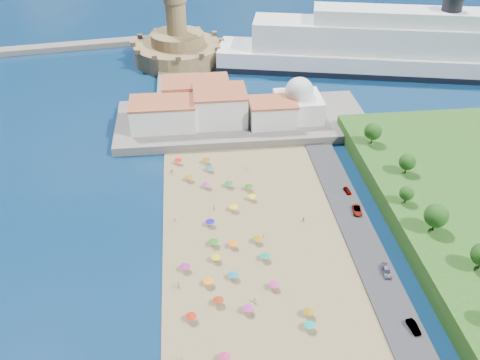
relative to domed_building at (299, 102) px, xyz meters
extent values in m
plane|color=#071938|center=(-30.00, -71.00, -8.97)|extent=(700.00, 700.00, 0.00)
cube|color=#59544C|center=(-20.00, 2.00, -7.47)|extent=(90.00, 36.00, 3.00)
cube|color=#59544C|center=(-42.00, 37.00, -7.77)|extent=(18.00, 70.00, 2.40)
cube|color=silver|center=(-48.00, -2.00, -1.47)|extent=(22.00, 14.00, 9.00)
cube|color=silver|center=(-28.00, 0.00, -0.47)|extent=(18.00, 16.00, 11.00)
cube|color=silver|center=(-10.00, -4.00, -1.97)|extent=(16.00, 12.00, 8.00)
cube|color=silver|center=(-36.00, 12.00, -0.97)|extent=(24.00, 14.00, 10.00)
cube|color=silver|center=(0.00, 0.00, -1.97)|extent=(16.00, 16.00, 8.00)
sphere|color=silver|center=(0.00, 0.00, 4.03)|extent=(10.00, 10.00, 10.00)
cylinder|color=silver|center=(0.00, 0.00, 7.83)|extent=(1.20, 1.20, 1.60)
cylinder|color=olive|center=(-42.00, 67.00, -4.97)|extent=(40.00, 40.00, 8.00)
cylinder|color=olive|center=(-42.00, 67.00, 1.53)|extent=(24.00, 24.00, 5.00)
cylinder|color=olive|center=(-42.00, 67.00, 11.03)|extent=(9.00, 9.00, 14.00)
cube|color=black|center=(50.81, 44.36, -7.74)|extent=(154.22, 56.66, 2.46)
cube|color=white|center=(50.81, 44.36, -4.41)|extent=(153.15, 56.05, 9.12)
cube|color=white|center=(50.81, 44.36, 6.23)|extent=(122.61, 45.23, 12.16)
cube|color=white|center=(50.81, 44.36, 15.35)|extent=(72.33, 29.84, 6.08)
cylinder|color=black|center=(70.56, 39.78, 21.43)|extent=(8.11, 8.11, 6.08)
cylinder|color=gray|center=(-15.58, -90.34, -7.72)|extent=(0.07, 0.07, 2.00)
cone|color=#936E0D|center=(-15.58, -90.34, -6.82)|extent=(2.50, 2.50, 0.60)
cylinder|color=gray|center=(-21.86, -81.23, -7.72)|extent=(0.07, 0.07, 2.00)
cone|color=#C52A7B|center=(-21.86, -81.23, -6.82)|extent=(2.50, 2.50, 0.60)
cylinder|color=gray|center=(-35.16, -100.30, -7.72)|extent=(0.07, 0.07, 2.00)
cone|color=#B32656|center=(-35.16, -100.30, -6.82)|extent=(2.50, 2.50, 0.60)
cylinder|color=gray|center=(-35.12, -37.99, -7.72)|extent=(0.07, 0.07, 2.00)
cone|color=#AD258D|center=(-35.12, -37.99, -6.82)|extent=(2.50, 2.50, 0.60)
cylinder|color=gray|center=(-22.47, -71.18, -7.72)|extent=(0.07, 0.07, 2.00)
cone|color=#0E826D|center=(-22.47, -71.18, -6.82)|extent=(2.50, 2.50, 0.60)
cylinder|color=gray|center=(-22.49, -45.58, -7.72)|extent=(0.07, 0.07, 2.00)
cone|color=yellow|center=(-22.49, -45.58, -6.82)|extent=(2.50, 2.50, 0.60)
cylinder|color=gray|center=(-35.23, -56.04, -7.72)|extent=(0.07, 0.07, 2.00)
cone|color=#160EB9|center=(-35.23, -56.04, -6.82)|extent=(2.50, 2.50, 0.60)
cylinder|color=gray|center=(-28.27, -50.07, -7.72)|extent=(0.07, 0.07, 2.00)
cone|color=yellow|center=(-28.27, -50.07, -6.82)|extent=(2.50, 2.50, 0.60)
cylinder|color=gray|center=(-33.70, -28.81, -7.72)|extent=(0.07, 0.07, 2.00)
cone|color=#0F658D|center=(-33.70, -28.81, -6.82)|extent=(2.50, 2.50, 0.60)
cylinder|color=gray|center=(-34.81, -64.36, -7.72)|extent=(0.07, 0.07, 2.00)
cone|color=#1C7F16|center=(-34.81, -64.36, -6.82)|extent=(2.50, 2.50, 0.60)
cylinder|color=gray|center=(-41.45, -88.81, -7.72)|extent=(0.07, 0.07, 2.00)
cone|color=#B4210E|center=(-41.45, -88.81, -6.82)|extent=(2.50, 2.50, 0.60)
cylinder|color=gray|center=(-35.18, -84.76, -7.72)|extent=(0.07, 0.07, 2.00)
cone|color=#95290D|center=(-35.18, -84.76, -6.82)|extent=(2.50, 2.50, 0.60)
cylinder|color=gray|center=(-22.77, -40.41, -7.72)|extent=(0.07, 0.07, 2.00)
cone|color=#236F13|center=(-22.77, -40.41, -6.82)|extent=(2.50, 2.50, 0.60)
cylinder|color=gray|center=(-30.96, -76.96, -7.72)|extent=(0.07, 0.07, 2.00)
cone|color=#11789D|center=(-30.96, -76.96, -6.82)|extent=(2.50, 2.50, 0.60)
cylinder|color=gray|center=(-37.07, -78.50, -7.72)|extent=(0.07, 0.07, 2.00)
cone|color=orange|center=(-37.07, -78.50, -6.82)|extent=(2.50, 2.50, 0.60)
cylinder|color=gray|center=(-29.93, -65.60, -7.72)|extent=(0.07, 0.07, 2.00)
cone|color=orange|center=(-29.93, -65.60, -6.82)|extent=(2.50, 2.50, 0.60)
cylinder|color=gray|center=(-28.84, -87.90, -7.72)|extent=(0.07, 0.07, 2.00)
cone|color=#AA2496|center=(-28.84, -87.90, -6.82)|extent=(2.50, 2.50, 0.60)
cylinder|color=gray|center=(-43.40, -23.34, -7.72)|extent=(0.07, 0.07, 2.00)
cone|color=#F60B0A|center=(-43.40, -23.34, -6.82)|extent=(2.50, 2.50, 0.60)
cylinder|color=gray|center=(-34.75, -70.32, -7.72)|extent=(0.07, 0.07, 2.00)
cone|color=#D7C40B|center=(-34.75, -70.32, -6.82)|extent=(2.50, 2.50, 0.60)
cylinder|color=gray|center=(-23.42, -64.44, -7.72)|extent=(0.07, 0.07, 2.00)
cone|color=#9F6D0E|center=(-23.42, -64.44, -6.82)|extent=(2.50, 2.50, 0.60)
cylinder|color=gray|center=(-42.37, -72.90, -7.72)|extent=(0.07, 0.07, 2.00)
cone|color=#9A217B|center=(-42.37, -72.90, -6.82)|extent=(2.50, 2.50, 0.60)
cylinder|color=gray|center=(-28.47, -38.15, -7.72)|extent=(0.07, 0.07, 2.00)
cone|color=#147333|center=(-28.47, -38.15, -6.82)|extent=(2.50, 2.50, 0.60)
cylinder|color=gray|center=(-16.21, -94.04, -7.72)|extent=(0.07, 0.07, 2.00)
cone|color=#0F9080|center=(-16.21, -94.04, -6.82)|extent=(2.50, 2.50, 0.60)
cylinder|color=gray|center=(-40.26, -33.44, -7.72)|extent=(0.07, 0.07, 2.00)
cone|color=#956C0D|center=(-40.26, -33.44, -6.82)|extent=(2.50, 2.50, 0.60)
cylinder|color=gray|center=(-34.48, -23.87, -7.72)|extent=(0.07, 0.07, 2.00)
cone|color=#85560C|center=(-34.48, -23.87, -6.82)|extent=(2.50, 2.50, 0.60)
imported|color=tan|center=(-21.60, -29.42, -7.83)|extent=(1.30, 0.98, 1.79)
imported|color=tan|center=(-45.45, -28.79, -7.83)|extent=(1.11, 0.96, 1.79)
imported|color=tan|center=(-21.54, -62.45, -7.94)|extent=(0.65, 0.68, 1.57)
imported|color=tan|center=(-44.25, -78.31, -7.81)|extent=(1.13, 1.09, 1.83)
imported|color=tan|center=(-43.70, -99.32, -7.86)|extent=(0.76, 0.69, 1.73)
imported|color=tan|center=(-26.89, -85.02, -7.84)|extent=(0.66, 0.93, 1.77)
imported|color=tan|center=(-9.68, -56.93, -7.93)|extent=(1.43, 1.30, 1.58)
imported|color=tan|center=(-44.65, -53.11, -7.94)|extent=(1.17, 1.00, 1.57)
imported|color=tan|center=(-33.86, -48.42, -7.95)|extent=(0.95, 0.96, 1.56)
imported|color=gray|center=(6.00, -96.62, -7.56)|extent=(2.11, 4.52, 1.43)
imported|color=gray|center=(6.00, -45.09, -7.67)|extent=(1.91, 3.72, 1.21)
imported|color=gray|center=(6.00, -79.41, -7.57)|extent=(2.36, 4.98, 1.40)
imported|color=gray|center=(6.00, -54.85, -7.57)|extent=(3.11, 5.38, 1.41)
cylinder|color=#382314|center=(25.00, -85.43, -1.47)|extent=(0.50, 0.50, 3.01)
cylinder|color=#382314|center=(20.16, -70.98, -1.29)|extent=(0.50, 0.50, 3.36)
sphere|color=#14380F|center=(20.16, -70.98, 1.73)|extent=(6.05, 6.05, 6.05)
cylinder|color=#382314|center=(17.49, -58.81, -1.86)|extent=(0.50, 0.50, 2.24)
sphere|color=#14380F|center=(17.49, -58.81, 0.16)|extent=(4.03, 4.03, 4.03)
cylinder|color=#382314|center=(22.93, -44.61, -1.61)|extent=(0.50, 0.50, 2.73)
sphere|color=#14380F|center=(22.93, -44.61, 0.84)|extent=(4.91, 4.91, 4.91)
cylinder|color=#382314|center=(18.52, -26.58, -1.42)|extent=(0.50, 0.50, 3.10)
sphere|color=#14380F|center=(18.52, -26.58, 1.37)|extent=(5.58, 5.58, 5.58)
camera|label=1|loc=(-39.58, -169.79, 82.62)|focal=40.00mm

